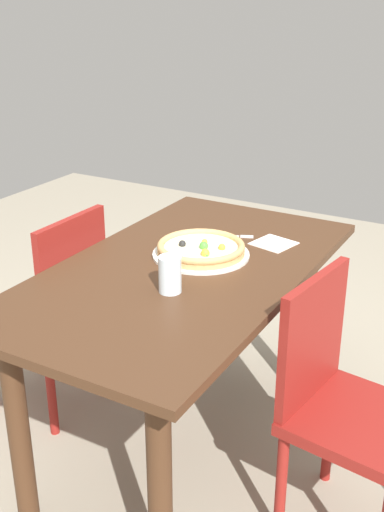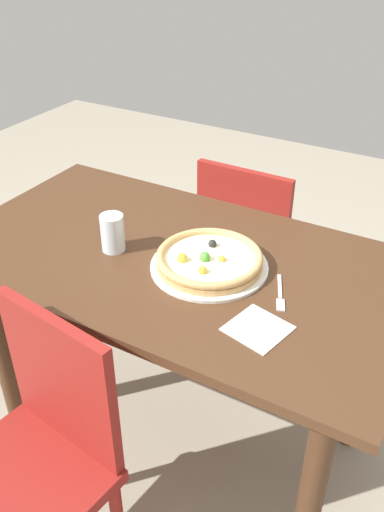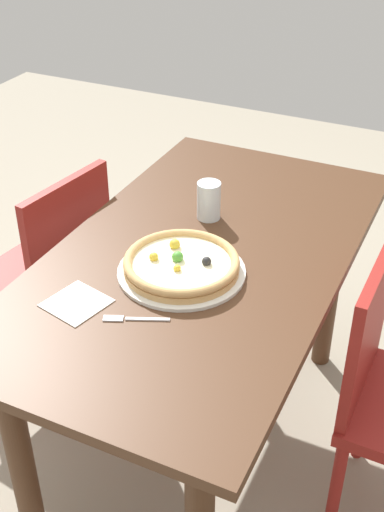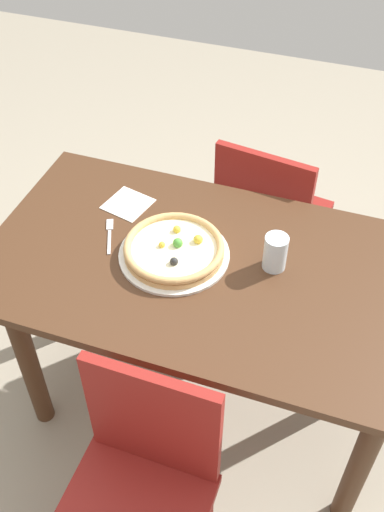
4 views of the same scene
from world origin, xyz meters
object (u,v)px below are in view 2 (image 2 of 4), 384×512
object	(u,v)px
plate	(209,266)
pizza	(209,259)
drinking_glass	(113,233)
napkin	(258,328)
dining_table	(176,290)
chair_near	(253,247)
fork	(280,295)
chair_far	(35,458)

from	to	relation	value
plate	pizza	xyz separation A→B (m)	(0.00, 0.00, 0.03)
drinking_glass	napkin	bearing A→B (deg)	166.98
dining_table	napkin	distance (m)	0.42
pizza	drinking_glass	distance (m)	0.31
plate	pizza	world-z (taller)	pizza
dining_table	pizza	size ratio (longest dim) A/B	4.53
plate	napkin	distance (m)	0.30
chair_near	plate	xyz separation A→B (m)	(-0.12, 0.61, 0.31)
pizza	plate	bearing A→B (deg)	-133.73
dining_table	napkin	bearing A→B (deg)	152.24
chair_near	napkin	size ratio (longest dim) A/B	6.23
fork	chair_far	bearing A→B (deg)	-59.14
plate	drinking_glass	xyz separation A→B (m)	(0.31, 0.06, 0.05)
chair_far	fork	world-z (taller)	chair_far
dining_table	chair_near	size ratio (longest dim) A/B	1.63
chair_far	fork	xyz separation A→B (m)	(-0.42, -0.58, 0.30)
plate	napkin	size ratio (longest dim) A/B	2.49
plate	pizza	size ratio (longest dim) A/B	1.11
pizza	fork	distance (m)	0.24
chair_far	drinking_glass	xyz separation A→B (m)	(0.12, -0.55, 0.36)
napkin	pizza	bearing A→B (deg)	-37.46
dining_table	plate	xyz separation A→B (m)	(-0.12, 0.01, 0.14)
chair_far	pizza	distance (m)	0.71
chair_near	fork	world-z (taller)	chair_near
chair_near	plate	distance (m)	0.70
dining_table	fork	world-z (taller)	fork
chair_near	plate	size ratio (longest dim) A/B	2.50
chair_far	napkin	bearing A→B (deg)	-126.73
drinking_glass	plate	bearing A→B (deg)	-169.50
plate	pizza	bearing A→B (deg)	46.27
chair_near	pizza	size ratio (longest dim) A/B	2.77
chair_far	fork	distance (m)	0.77
fork	napkin	bearing A→B (deg)	-22.49
chair_far	dining_table	bearing A→B (deg)	-87.79
chair_far	plate	distance (m)	0.70
dining_table	plate	size ratio (longest dim) A/B	4.09
plate	napkin	bearing A→B (deg)	142.42
chair_far	drinking_glass	world-z (taller)	drinking_glass
pizza	fork	bearing A→B (deg)	173.85
chair_near	plate	bearing A→B (deg)	-78.64
chair_near	pizza	distance (m)	0.71
fork	drinking_glass	distance (m)	0.54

